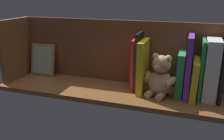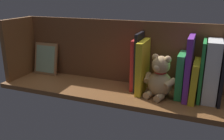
{
  "view_description": "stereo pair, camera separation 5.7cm",
  "coord_description": "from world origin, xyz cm",
  "px_view_note": "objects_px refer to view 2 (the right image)",
  "views": [
    {
      "loc": [
        -33.8,
        101.04,
        43.82
      ],
      "look_at": [
        0.0,
        0.0,
        9.45
      ],
      "focal_mm": 38.75,
      "sensor_mm": 36.0,
      "label": 1
    },
    {
      "loc": [
        -39.15,
        99.08,
        43.82
      ],
      "look_at": [
        0.0,
        0.0,
        9.45
      ],
      "focal_mm": 38.75,
      "sensor_mm": 36.0,
      "label": 2
    }
  ],
  "objects_px": {
    "book_0": "(222,73)",
    "picture_frame_leaning": "(46,59)",
    "teddy_bear": "(160,78)",
    "dictionary_thick_white": "(212,71)"
  },
  "relations": [
    {
      "from": "book_0",
      "to": "dictionary_thick_white",
      "type": "height_order",
      "value": "dictionary_thick_white"
    },
    {
      "from": "picture_frame_leaning",
      "to": "teddy_bear",
      "type": "bearing_deg",
      "value": 173.04
    },
    {
      "from": "book_0",
      "to": "picture_frame_leaning",
      "type": "relative_size",
      "value": 1.44
    },
    {
      "from": "dictionary_thick_white",
      "to": "teddy_bear",
      "type": "relative_size",
      "value": 1.37
    },
    {
      "from": "book_0",
      "to": "dictionary_thick_white",
      "type": "bearing_deg",
      "value": -4.89
    },
    {
      "from": "book_0",
      "to": "teddy_bear",
      "type": "distance_m",
      "value": 0.25
    },
    {
      "from": "book_0",
      "to": "picture_frame_leaning",
      "type": "distance_m",
      "value": 0.89
    },
    {
      "from": "book_0",
      "to": "picture_frame_leaning",
      "type": "height_order",
      "value": "book_0"
    },
    {
      "from": "book_0",
      "to": "picture_frame_leaning",
      "type": "bearing_deg",
      "value": -2.83
    },
    {
      "from": "teddy_bear",
      "to": "picture_frame_leaning",
      "type": "xyz_separation_m",
      "value": [
        0.65,
        -0.08,
        0.0
      ]
    }
  ]
}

